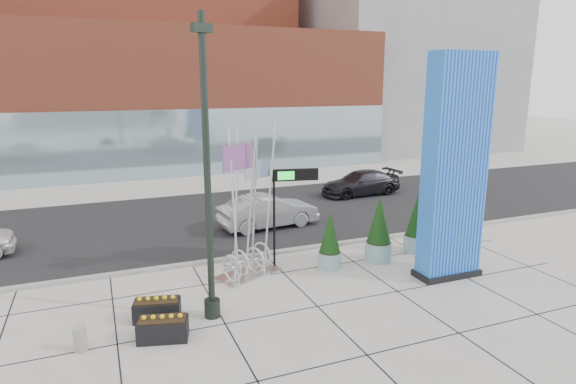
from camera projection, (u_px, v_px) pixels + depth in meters
name	position (u px, v px, depth m)	size (l,w,h in m)	color
ground	(277.00, 299.00, 15.74)	(160.00, 160.00, 0.00)	#9E9991
street_asphalt	(208.00, 220.00, 24.78)	(80.00, 12.00, 0.02)	black
curb_edge	(242.00, 257.00, 19.35)	(80.00, 0.30, 0.12)	gray
tower_podium	(171.00, 100.00, 39.28)	(34.00, 10.00, 11.00)	#AA4A31
tower_glass_front	(183.00, 143.00, 35.61)	(34.00, 0.60, 5.00)	#8CA5B2
building_grey_parking	(396.00, 63.00, 52.15)	(20.00, 18.00, 18.00)	slate
blue_pylon	(454.00, 173.00, 16.80)	(2.38, 1.07, 7.94)	#0C2ABC
lamp_post	(208.00, 202.00, 13.77)	(0.59, 0.48, 8.77)	black
public_art_sculpture	(248.00, 237.00, 17.41)	(2.71, 2.11, 5.51)	silver
concrete_bollard	(80.00, 339.00, 12.64)	(0.35, 0.35, 0.67)	gray
overhead_street_sign	(290.00, 182.00, 18.14)	(1.77, 0.52, 3.77)	black
round_planter_east	(417.00, 224.00, 19.93)	(1.00, 1.00, 2.49)	#7BA6A6
round_planter_mid	(379.00, 230.00, 18.92)	(1.05, 1.05, 2.64)	#7BA6A6
round_planter_west	(330.00, 241.00, 18.17)	(0.89, 0.89, 2.23)	#7BA6A6
box_planter_north	(157.00, 309.00, 14.32)	(1.48, 0.98, 0.75)	black
box_planter_south	(163.00, 328.00, 13.20)	(1.48, 1.00, 0.74)	black
car_silver_mid	(268.00, 211.00, 23.33)	(1.69, 4.86, 1.60)	#94969B
car_dark_east	(361.00, 183.00, 30.13)	(2.09, 5.15, 1.49)	black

